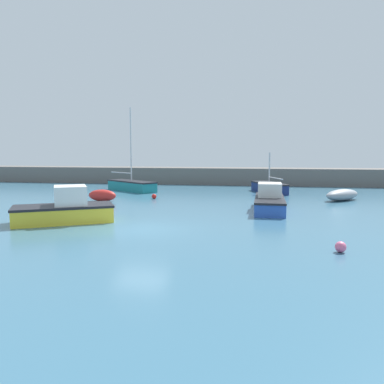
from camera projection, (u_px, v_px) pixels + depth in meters
ground_plane at (141, 231)px, 17.48m from camera, size 120.00×120.00×0.20m
harbor_breakwater at (212, 176)px, 43.08m from camera, size 64.21×3.99×1.85m
motorboat_with_cabin at (65, 209)px, 19.19m from camera, size 5.31×4.31×1.88m
open_tender_yellow at (342, 195)px, 27.98m from camera, size 3.39×3.48×0.85m
cabin_cruiser_white at (270, 201)px, 23.22m from camera, size 1.83×5.76×1.67m
sailboat_tall_mast at (131, 185)px, 35.01m from camera, size 5.75×4.88×7.69m
dinghy_near_pier at (102, 195)px, 27.46m from camera, size 2.25×1.13×0.87m
sailboat_twin_hulled at (269, 187)px, 33.43m from camera, size 3.28×5.39×3.59m
mooring_buoy_orange at (65, 197)px, 28.60m from camera, size 0.39×0.39×0.39m
mooring_buoy_red at (154, 196)px, 29.00m from camera, size 0.38×0.38×0.38m
mooring_buoy_pink at (341, 247)px, 13.41m from camera, size 0.40×0.40×0.40m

